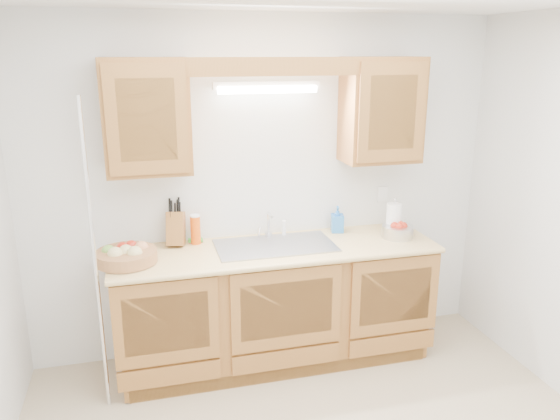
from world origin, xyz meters
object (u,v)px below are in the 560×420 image
object	(u,v)px
fruit_basket	(126,255)
paper_towel	(394,220)
knife_block	(176,228)
apple_bowl	(398,231)

from	to	relation	value
fruit_basket	paper_towel	size ratio (longest dim) A/B	1.66
knife_block	paper_towel	distance (m)	1.61
fruit_basket	paper_towel	world-z (taller)	paper_towel
knife_block	apple_bowl	distance (m)	1.63
apple_bowl	knife_block	bearing A→B (deg)	170.60
fruit_basket	apple_bowl	distance (m)	1.95
knife_block	apple_bowl	xyz separation A→B (m)	(1.61, -0.27, -0.07)
paper_towel	apple_bowl	size ratio (longest dim) A/B	1.08
apple_bowl	fruit_basket	bearing A→B (deg)	-179.66
apple_bowl	paper_towel	bearing A→B (deg)	94.13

